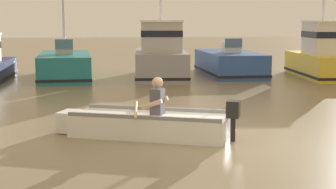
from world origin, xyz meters
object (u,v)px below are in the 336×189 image
object	(u,v)px
moored_boat_yellow	(322,56)
moored_boat_teal	(65,66)
moored_boat_blue	(229,64)
rowboat_with_person	(147,124)
moored_boat_grey	(161,57)

from	to	relation	value
moored_boat_yellow	moored_boat_teal	bearing A→B (deg)	174.07
moored_boat_blue	rowboat_with_person	bearing A→B (deg)	-112.05
moored_boat_grey	rowboat_with_person	bearing A→B (deg)	-98.70
moored_boat_teal	moored_boat_yellow	world-z (taller)	moored_boat_teal
moored_boat_blue	moored_boat_yellow	distance (m)	3.73
moored_boat_yellow	moored_boat_grey	bearing A→B (deg)	174.69
moored_boat_teal	moored_boat_blue	xyz separation A→B (m)	(6.75, 0.38, -0.01)
rowboat_with_person	moored_boat_teal	size ratio (longest dim) A/B	0.70
moored_boat_teal	moored_boat_yellow	bearing A→B (deg)	-5.93
moored_boat_teal	moored_boat_grey	size ratio (longest dim) A/B	1.08
moored_boat_grey	moored_boat_blue	bearing A→B (deg)	15.68
rowboat_with_person	moored_boat_grey	size ratio (longest dim) A/B	0.76
rowboat_with_person	moored_boat_grey	xyz separation A→B (m)	(1.61, 10.54, 0.60)
moored_boat_yellow	rowboat_with_person	bearing A→B (deg)	-128.92
rowboat_with_person	moored_boat_grey	world-z (taller)	moored_boat_grey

